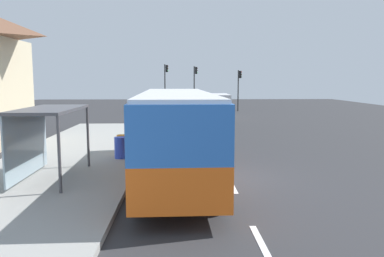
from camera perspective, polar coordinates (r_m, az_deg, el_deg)
ground_plane at (r=28.52m, az=1.25°, el=-0.28°), size 56.00×92.00×0.04m
sidewalk_platform at (r=17.31m, az=-18.13°, el=-5.12°), size 6.20×30.00×0.18m
lane_stripe_seg_0 at (r=9.20m, az=10.17°, el=-16.36°), size 0.16×2.20×0.01m
lane_stripe_seg_1 at (r=13.86m, az=5.80°, el=-8.18°), size 0.16×2.20×0.01m
lane_stripe_seg_2 at (r=18.69m, az=3.73°, el=-4.15°), size 0.16×2.20×0.01m
lane_stripe_seg_3 at (r=23.60m, az=2.53°, el=-1.78°), size 0.16×2.20×0.01m
lane_stripe_seg_4 at (r=28.53m, az=1.75°, el=-0.23°), size 0.16×2.20×0.01m
lane_stripe_seg_5 at (r=33.49m, az=1.19°, el=0.87°), size 0.16×2.20×0.01m
lane_stripe_seg_6 at (r=38.46m, az=0.78°, el=1.68°), size 0.16×2.20×0.01m
lane_stripe_seg_7 at (r=43.43m, az=0.47°, el=2.31°), size 0.16×2.20×0.01m
bus at (r=14.36m, az=-2.43°, el=-0.13°), size 2.77×11.07×3.21m
white_van at (r=37.59m, az=3.83°, el=3.58°), size 2.13×5.25×2.30m
sedan_near at (r=55.75m, az=2.04°, el=4.18°), size 2.06×4.50×1.52m
recycling_bin_blue at (r=17.65m, az=-10.45°, el=-2.78°), size 0.52×0.52×0.95m
recycling_bin_orange at (r=18.33m, az=-10.13°, el=-2.40°), size 0.52×0.52×0.95m
traffic_light_near_side at (r=46.18m, az=6.91°, el=6.50°), size 0.49×0.28×4.78m
traffic_light_far_side at (r=46.45m, az=-3.87°, el=7.06°), size 0.49×0.28×5.49m
traffic_light_median at (r=47.27m, az=0.44°, el=6.94°), size 0.49×0.28×5.29m
bus_shelter at (r=14.64m, az=-21.18°, el=0.53°), size 1.80×4.00×2.50m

